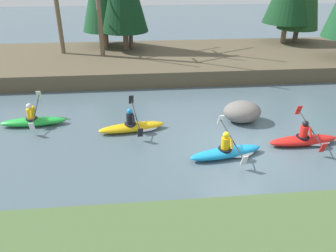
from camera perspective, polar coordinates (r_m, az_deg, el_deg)
ground_plane at (r=12.64m, az=12.67°, el=-3.57°), size 90.00×90.00×0.00m
riverbank_far at (r=22.14m, az=4.59°, el=11.45°), size 44.00×8.14×0.86m
bare_tree_upstream at (r=22.53m, az=-18.80°, el=19.90°), size 3.74×3.69×6.80m
kayaker_lead at (r=13.48m, az=22.92°, el=-2.18°), size 2.79×2.07×1.20m
kayaker_middle at (r=11.87m, az=10.56°, el=-4.36°), size 2.79×2.06×1.20m
kayaker_trailing at (r=13.47m, az=-5.85°, el=-0.05°), size 2.79×2.06×1.20m
kayaker_far_back at (r=14.95m, az=-22.33°, el=0.88°), size 2.78×2.07×1.20m
boulder_midstream at (r=14.44m, az=12.79°, el=2.45°), size 1.63×1.27×0.92m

